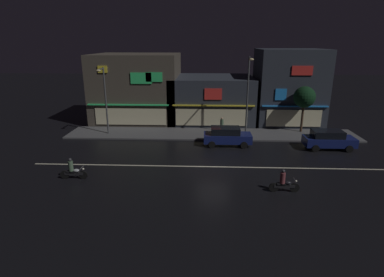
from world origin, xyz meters
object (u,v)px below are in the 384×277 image
pedestrian_on_sidewalk (222,127)px  motorcycle_lead (73,170)px  streetlamp_mid (248,91)px  parked_car_near_kerb (329,139)px  motorcycle_following (284,183)px  streetlamp_west (105,95)px  traffic_cone (210,140)px  parked_car_trailing (227,136)px

pedestrian_on_sidewalk → motorcycle_lead: size_ratio=0.95×
streetlamp_mid → parked_car_near_kerb: streetlamp_mid is taller
motorcycle_following → pedestrian_on_sidewalk: bearing=-79.9°
pedestrian_on_sidewalk → streetlamp_west: bearing=0.3°
streetlamp_mid → parked_car_near_kerb: (6.84, -3.11, -3.72)m
parked_car_near_kerb → streetlamp_mid: bearing=155.6°
streetlamp_mid → traffic_cone: 5.94m
motorcycle_lead → streetlamp_mid: bearing=-137.2°
streetlamp_west → parked_car_near_kerb: size_ratio=1.53×
pedestrian_on_sidewalk → streetlamp_mid: bearing=173.5°
parked_car_trailing → motorcycle_lead: (-11.02, -7.82, -0.24)m
motorcycle_lead → motorcycle_following: same height
pedestrian_on_sidewalk → motorcycle_lead: (-10.68, -10.56, -0.35)m
streetlamp_west → parked_car_near_kerb: (20.69, -3.26, -3.18)m
streetlamp_west → parked_car_trailing: 12.52m
parked_car_near_kerb → motorcycle_lead: size_ratio=2.26×
streetlamp_west → traffic_cone: streetlamp_west is taller
streetlamp_mid → traffic_cone: (-3.56, -2.02, -4.31)m
motorcycle_following → traffic_cone: 10.63m
streetlamp_mid → motorcycle_lead: 17.08m
parked_car_near_kerb → motorcycle_lead: 21.15m
parked_car_near_kerb → traffic_cone: (-10.40, 1.09, -0.59)m
motorcycle_lead → traffic_cone: 12.60m
streetlamp_west → traffic_cone: size_ratio=11.93×
streetlamp_west → motorcycle_following: size_ratio=3.45×
pedestrian_on_sidewalk → motorcycle_following: pedestrian_on_sidewalk is taller
motorcycle_following → traffic_cone: size_ratio=3.45×
streetlamp_mid → motorcycle_lead: (-13.04, -10.30, -3.95)m
motorcycle_lead → motorcycle_following: (14.00, -1.34, 0.00)m
streetlamp_west → pedestrian_on_sidewalk: streetlamp_west is taller
streetlamp_mid → pedestrian_on_sidewalk: 4.32m
parked_car_trailing → motorcycle_following: size_ratio=2.26×
motorcycle_lead → motorcycle_following: size_ratio=1.00×
pedestrian_on_sidewalk → traffic_cone: pedestrian_on_sidewalk is taller
streetlamp_west → motorcycle_following: streetlamp_west is taller
parked_car_trailing → motorcycle_following: 9.63m
parked_car_near_kerb → motorcycle_lead: bearing=-160.1°
streetlamp_mid → motorcycle_following: size_ratio=4.00×
pedestrian_on_sidewalk → parked_car_trailing: pedestrian_on_sidewalk is taller
motorcycle_following → parked_car_trailing: bearing=-77.5°
parked_car_near_kerb → motorcycle_following: parked_car_near_kerb is taller
streetlamp_mid → traffic_cone: streetlamp_mid is taller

